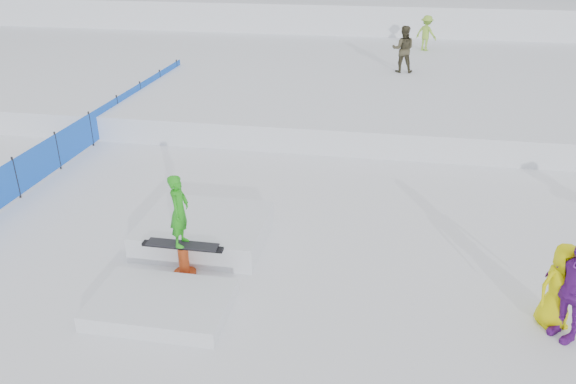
% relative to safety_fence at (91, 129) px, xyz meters
% --- Properties ---
extents(ground, '(120.00, 120.00, 0.00)m').
position_rel_safety_fence_xyz_m(ground, '(6.50, -6.60, -0.55)').
color(ground, white).
extents(snow_berm, '(60.00, 14.00, 2.40)m').
position_rel_safety_fence_xyz_m(snow_berm, '(6.50, 23.40, 0.65)').
color(snow_berm, white).
rests_on(snow_berm, ground).
extents(snow_midrise, '(50.00, 18.00, 0.80)m').
position_rel_safety_fence_xyz_m(snow_midrise, '(6.50, 9.40, -0.15)').
color(snow_midrise, white).
rests_on(snow_midrise, ground).
extents(safety_fence, '(0.05, 16.00, 1.10)m').
position_rel_safety_fence_xyz_m(safety_fence, '(0.00, 0.00, 0.00)').
color(safety_fence, blue).
rests_on(safety_fence, ground).
extents(walker_olive, '(0.91, 0.72, 1.86)m').
position_rel_safety_fence_xyz_m(walker_olive, '(9.45, 8.31, 1.18)').
color(walker_olive, '#413B28').
rests_on(walker_olive, snow_midrise).
extents(walker_ygreen, '(1.22, 1.08, 1.64)m').
position_rel_safety_fence_xyz_m(walker_ygreen, '(10.59, 13.10, 1.07)').
color(walker_ygreen, '#8FC53A').
rests_on(walker_ygreen, snow_midrise).
extents(spectator_purple, '(0.98, 1.10, 1.79)m').
position_rel_safety_fence_xyz_m(spectator_purple, '(12.07, -7.04, 0.34)').
color(spectator_purple, '#741E9B').
rests_on(spectator_purple, ground).
extents(spectator_yellow, '(0.89, 0.75, 1.55)m').
position_rel_safety_fence_xyz_m(spectator_yellow, '(11.96, -6.74, 0.23)').
color(spectator_yellow, '#E1DD05').
rests_on(spectator_yellow, ground).
extents(jib_rail_feature, '(2.60, 4.40, 2.11)m').
position_rel_safety_fence_xyz_m(jib_rail_feature, '(5.26, -5.81, -0.25)').
color(jib_rail_feature, white).
rests_on(jib_rail_feature, ground).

